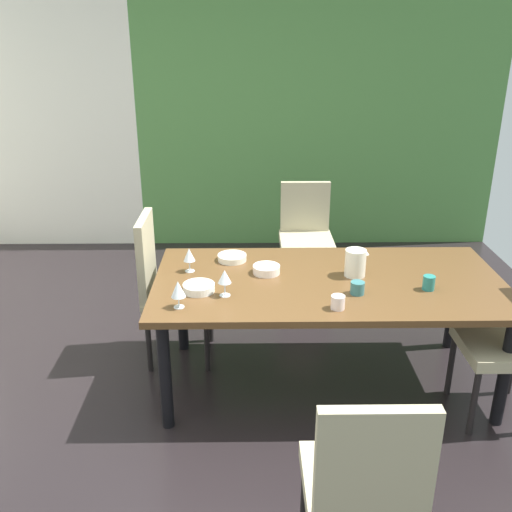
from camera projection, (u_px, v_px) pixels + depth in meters
name	position (u px, v px, depth m)	size (l,w,h in m)	color
ground_plane	(207.00, 423.00, 3.30)	(5.47, 6.07, 0.02)	black
back_panel_interior	(40.00, 114.00, 5.55)	(1.89, 0.10, 2.66)	silver
garden_window_panel	(319.00, 114.00, 5.58)	(3.58, 0.10, 2.66)	#4C8040
dining_table	(328.00, 290.00, 3.44)	(2.09, 1.05, 0.72)	brown
chair_head_far	(306.00, 231.00, 4.82)	(0.44, 0.45, 0.91)	tan
chair_left_far	(166.00, 283.00, 3.77)	(0.45, 0.44, 1.01)	tan
chair_head_near	(365.00, 484.00, 2.14)	(0.44, 0.44, 0.96)	tan
wine_glass_corner	(178.00, 290.00, 3.03)	(0.08, 0.08, 0.15)	silver
wine_glass_rear	(225.00, 277.00, 3.16)	(0.08, 0.08, 0.16)	silver
wine_glass_left	(189.00, 255.00, 3.48)	(0.07, 0.07, 0.15)	silver
serving_bowl_right	(199.00, 288.00, 3.25)	(0.18, 0.18, 0.04)	white
serving_bowl_west	(232.00, 258.00, 3.68)	(0.19, 0.19, 0.04)	white
serving_bowl_front	(266.00, 269.00, 3.49)	(0.17, 0.17, 0.05)	white
cup_near_shelf	(357.00, 288.00, 3.21)	(0.08, 0.08, 0.07)	#32696C
cup_east	(429.00, 283.00, 3.26)	(0.07, 0.07, 0.08)	#25766F
cup_near_window	(338.00, 302.00, 3.04)	(0.08, 0.08, 0.08)	silver
pitcher_south	(356.00, 263.00, 3.43)	(0.14, 0.13, 0.17)	silver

